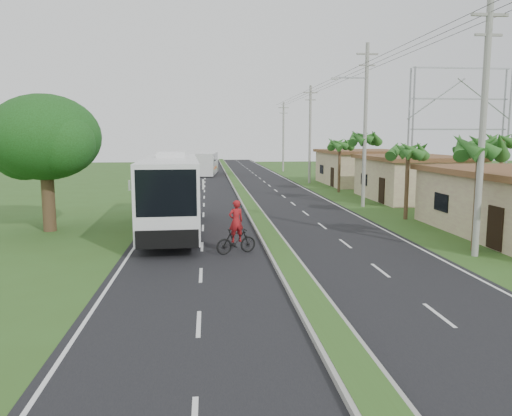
{
  "coord_description": "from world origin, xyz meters",
  "views": [
    {
      "loc": [
        -3.21,
        -18.43,
        5.17
      ],
      "look_at": [
        -0.88,
        5.33,
        1.8
      ],
      "focal_mm": 35.0,
      "sensor_mm": 36.0,
      "label": 1
    }
  ],
  "objects": [
    {
      "name": "road_asphalt",
      "position": [
        0.0,
        20.0,
        0.01
      ],
      "size": [
        14.0,
        160.0,
        0.02
      ],
      "primitive_type": "cube",
      "color": "black",
      "rests_on": "ground"
    },
    {
      "name": "palm_verge_b",
      "position": [
        9.4,
        12.0,
        4.36
      ],
      "size": [
        2.4,
        2.4,
        5.05
      ],
      "color": "#473321",
      "rests_on": "ground"
    },
    {
      "name": "palm_behind_shop",
      "position": [
        17.5,
        15.0,
        4.93
      ],
      "size": [
        2.4,
        2.4,
        5.65
      ],
      "color": "#473321",
      "rests_on": "ground"
    },
    {
      "name": "shade_tree",
      "position": [
        -12.11,
        10.02,
        5.03
      ],
      "size": [
        6.3,
        6.0,
        7.54
      ],
      "color": "#473321",
      "rests_on": "ground"
    },
    {
      "name": "shop_mid",
      "position": [
        14.0,
        22.0,
        1.86
      ],
      "size": [
        7.6,
        10.6,
        3.67
      ],
      "color": "tan",
      "rests_on": "ground"
    },
    {
      "name": "median_strip",
      "position": [
        0.0,
        20.0,
        0.1
      ],
      "size": [
        1.2,
        160.0,
        0.18
      ],
      "color": "gray",
      "rests_on": "ground"
    },
    {
      "name": "palm_verge_d",
      "position": [
        9.3,
        28.0,
        4.55
      ],
      "size": [
        2.4,
        2.4,
        5.25
      ],
      "color": "#473321",
      "rests_on": "ground"
    },
    {
      "name": "motorcyclist",
      "position": [
        -1.96,
        3.43,
        0.88
      ],
      "size": [
        1.97,
        1.17,
        2.44
      ],
      "rotation": [
        0.0,
        0.0,
        0.36
      ],
      "color": "black",
      "rests_on": "ground"
    },
    {
      "name": "billboard_lattice",
      "position": [
        22.0,
        30.0,
        6.82
      ],
      "size": [
        10.18,
        1.18,
        12.07
      ],
      "color": "gray",
      "rests_on": "ground"
    },
    {
      "name": "utility_pole_a",
      "position": [
        8.5,
        2.0,
        5.67
      ],
      "size": [
        1.6,
        0.28,
        11.0
      ],
      "color": "gray",
      "rests_on": "ground"
    },
    {
      "name": "utility_pole_d",
      "position": [
        8.5,
        58.0,
        5.42
      ],
      "size": [
        1.6,
        0.28,
        10.5
      ],
      "color": "gray",
      "rests_on": "ground"
    },
    {
      "name": "shop_far",
      "position": [
        14.0,
        36.0,
        1.93
      ],
      "size": [
        8.6,
        11.6,
        3.82
      ],
      "color": "tan",
      "rests_on": "ground"
    },
    {
      "name": "palm_verge_a",
      "position": [
        9.0,
        3.0,
        4.74
      ],
      "size": [
        2.4,
        2.4,
        5.45
      ],
      "color": "#473321",
      "rests_on": "ground"
    },
    {
      "name": "ground",
      "position": [
        0.0,
        0.0,
        0.0
      ],
      "size": [
        180.0,
        180.0,
        0.0
      ],
      "primitive_type": "plane",
      "color": "#33541E",
      "rests_on": "ground"
    },
    {
      "name": "palm_verge_c",
      "position": [
        8.8,
        19.0,
        5.12
      ],
      "size": [
        2.4,
        2.4,
        5.85
      ],
      "color": "#473321",
      "rests_on": "ground"
    },
    {
      "name": "coach_bus_far",
      "position": [
        -3.15,
        52.23,
        1.77
      ],
      "size": [
        3.18,
        10.84,
        3.11
      ],
      "rotation": [
        0.0,
        0.0,
        -0.08
      ],
      "color": "silver",
      "rests_on": "ground"
    },
    {
      "name": "lane_edge_left",
      "position": [
        -6.7,
        20.0,
        0.0
      ],
      "size": [
        0.12,
        160.0,
        0.01
      ],
      "primitive_type": "cube",
      "color": "silver",
      "rests_on": "ground"
    },
    {
      "name": "utility_pole_b",
      "position": [
        8.47,
        18.0,
        6.26
      ],
      "size": [
        3.2,
        0.28,
        12.0
      ],
      "color": "gray",
      "rests_on": "ground"
    },
    {
      "name": "coach_bus_main",
      "position": [
        -5.2,
        9.44,
        2.41
      ],
      "size": [
        3.37,
        13.69,
        4.39
      ],
      "rotation": [
        0.0,
        0.0,
        0.04
      ],
      "color": "white",
      "rests_on": "ground"
    },
    {
      "name": "lane_edge_right",
      "position": [
        6.7,
        20.0,
        0.0
      ],
      "size": [
        0.12,
        160.0,
        0.01
      ],
      "primitive_type": "cube",
      "color": "silver",
      "rests_on": "ground"
    },
    {
      "name": "utility_pole_c",
      "position": [
        8.5,
        38.0,
        5.67
      ],
      "size": [
        1.6,
        0.28,
        11.0
      ],
      "color": "gray",
      "rests_on": "ground"
    }
  ]
}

